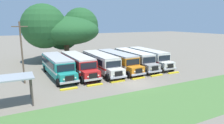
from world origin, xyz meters
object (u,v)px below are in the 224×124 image
(parked_bus_slot_2, at_px, (101,62))
(parked_bus_slot_3, at_px, (117,60))
(utility_pole, at_px, (22,51))
(parked_bus_slot_1, at_px, (78,63))
(parked_bus_slot_0, at_px, (57,65))
(broad_shade_tree, at_px, (64,29))
(parked_bus_slot_4, at_px, (134,58))
(waiting_shelter, at_px, (12,80))
(parked_bus_slot_5, at_px, (148,57))

(parked_bus_slot_2, bearing_deg, parked_bus_slot_3, 91.27)
(utility_pole, bearing_deg, parked_bus_slot_1, 11.25)
(parked_bus_slot_0, xyz_separation_m, parked_bus_slot_2, (6.39, -0.76, 0.00))
(parked_bus_slot_1, relative_size, broad_shade_tree, 0.68)
(parked_bus_slot_4, bearing_deg, broad_shade_tree, -145.33)
(broad_shade_tree, bearing_deg, parked_bus_slot_3, -68.11)
(broad_shade_tree, xyz_separation_m, waiting_shelter, (-9.71, -20.98, -3.73))
(parked_bus_slot_3, distance_m, waiting_shelter, 16.93)
(parked_bus_slot_3, xyz_separation_m, parked_bus_slot_4, (3.26, 0.20, 0.00))
(parked_bus_slot_0, xyz_separation_m, broad_shade_tree, (4.03, 12.57, 4.60))
(parked_bus_slot_0, xyz_separation_m, parked_bus_slot_4, (12.62, -0.50, 0.00))
(waiting_shelter, bearing_deg, broad_shade_tree, 65.17)
(parked_bus_slot_1, relative_size, parked_bus_slot_2, 1.00)
(utility_pole, bearing_deg, waiting_shelter, -100.18)
(parked_bus_slot_3, relative_size, parked_bus_slot_4, 1.00)
(parked_bus_slot_1, xyz_separation_m, parked_bus_slot_3, (6.42, -0.48, 0.00))
(parked_bus_slot_1, xyz_separation_m, utility_pole, (-7.41, -1.47, 2.50))
(broad_shade_tree, bearing_deg, parked_bus_slot_2, -79.96)
(parked_bus_slot_0, bearing_deg, parked_bus_slot_1, 83.42)
(parked_bus_slot_2, bearing_deg, broad_shade_tree, -169.91)
(parked_bus_slot_1, distance_m, parked_bus_slot_5, 12.79)
(parked_bus_slot_5, height_order, waiting_shelter, parked_bus_slot_5)
(parked_bus_slot_4, bearing_deg, parked_bus_slot_2, -86.27)
(parked_bus_slot_2, bearing_deg, parked_bus_slot_0, -96.74)
(parked_bus_slot_1, xyz_separation_m, parked_bus_slot_2, (3.45, -0.54, 0.00))
(parked_bus_slot_3, bearing_deg, parked_bus_slot_1, -96.15)
(parked_bus_slot_2, height_order, parked_bus_slot_3, same)
(parked_bus_slot_3, relative_size, parked_bus_slot_5, 1.00)
(parked_bus_slot_1, bearing_deg, parked_bus_slot_4, 86.63)
(parked_bus_slot_4, height_order, utility_pole, utility_pole)
(parked_bus_slot_3, bearing_deg, parked_bus_slot_4, 91.52)
(waiting_shelter, bearing_deg, parked_bus_slot_0, 55.98)
(parked_bus_slot_0, relative_size, utility_pole, 1.42)
(parked_bus_slot_4, bearing_deg, waiting_shelter, -65.26)
(broad_shade_tree, distance_m, utility_pole, 16.74)
(parked_bus_slot_0, height_order, utility_pole, utility_pole)
(parked_bus_slot_0, relative_size, parked_bus_slot_4, 1.00)
(parked_bus_slot_5, bearing_deg, parked_bus_slot_3, -84.96)
(parked_bus_slot_3, bearing_deg, parked_bus_slot_0, -96.18)
(parked_bus_slot_2, height_order, broad_shade_tree, broad_shade_tree)
(utility_pole, bearing_deg, parked_bus_slot_0, 20.76)
(parked_bus_slot_2, bearing_deg, utility_pole, -85.03)
(parked_bus_slot_1, relative_size, parked_bus_slot_4, 1.00)
(broad_shade_tree, distance_m, waiting_shelter, 23.42)
(parked_bus_slot_1, height_order, parked_bus_slot_2, same)
(parked_bus_slot_2, relative_size, parked_bus_slot_3, 1.00)
(parked_bus_slot_3, relative_size, utility_pole, 1.42)
(parked_bus_slot_2, xyz_separation_m, parked_bus_slot_5, (9.33, 0.45, 0.00))
(parked_bus_slot_4, distance_m, broad_shade_tree, 16.30)
(parked_bus_slot_0, relative_size, parked_bus_slot_2, 1.00)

